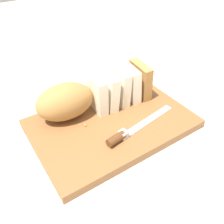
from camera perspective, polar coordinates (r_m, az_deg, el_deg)
name	(u,v)px	position (r m, az deg, el deg)	size (l,w,h in m)	color
ground_plane	(112,127)	(0.70, 0.00, -3.54)	(3.00, 3.00, 0.00)	beige
cutting_board	(112,124)	(0.69, 0.00, -2.76)	(0.44, 0.29, 0.03)	brown
bread_loaf	(91,94)	(0.69, -4.97, 4.16)	(0.35, 0.12, 0.11)	#A8753D
bread_knife	(126,133)	(0.63, 3.26, -5.01)	(0.24, 0.06, 0.02)	silver
crumb_near_knife	(85,125)	(0.66, -6.26, -3.09)	(0.01, 0.01, 0.01)	tan
crumb_near_loaf	(134,130)	(0.65, 5.16, -4.25)	(0.00, 0.00, 0.00)	tan
crumb_stray_left	(99,108)	(0.72, -3.05, 1.05)	(0.00, 0.00, 0.00)	tan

